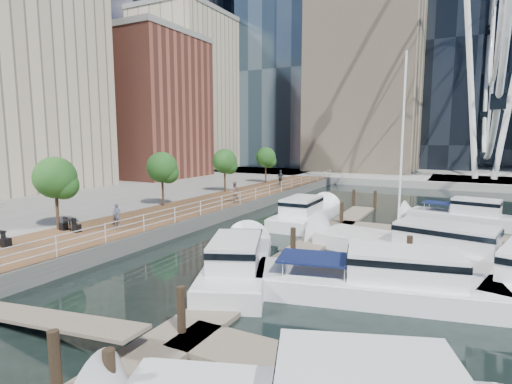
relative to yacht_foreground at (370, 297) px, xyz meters
name	(u,v)px	position (x,y,z in m)	size (l,w,h in m)	color
ground	(154,300)	(-8.00, -4.47, 0.00)	(520.00, 520.00, 0.00)	black
boardwalk	(193,212)	(-17.00, 10.53, 0.50)	(6.00, 60.00, 1.00)	brown
seawall	(223,215)	(-14.00, 10.53, 0.50)	(0.25, 60.00, 1.00)	#595954
land_inland	(4,192)	(-44.00, 10.53, 0.50)	(48.00, 90.00, 1.00)	gray
land_far	(416,162)	(-8.00, 97.53, 0.50)	(200.00, 114.00, 1.00)	gray
pier	(484,183)	(6.00, 47.53, 0.50)	(14.00, 12.00, 1.00)	gray
railing	(222,203)	(-14.10, 10.53, 1.52)	(0.10, 60.00, 1.05)	white
floating_docks	(391,253)	(-0.03, 5.51, 0.49)	(16.00, 34.00, 2.60)	#6D6051
midrise_condos	(95,88)	(-41.57, 22.35, 13.42)	(19.00, 67.00, 28.00)	#BCAD8E
street_trees	(162,167)	(-19.40, 9.53, 4.29)	(2.60, 42.60, 4.60)	#3F2B1C
yacht_foreground	(370,297)	(0.00, 0.00, 0.00)	(3.14, 11.72, 2.15)	white
pedestrian_near	(117,215)	(-16.82, 1.95, 1.74)	(0.54, 0.36, 1.49)	slate
pedestrian_mid	(234,192)	(-14.86, 13.79, 1.94)	(0.92, 0.71, 1.88)	#8A675F
pedestrian_far	(281,178)	(-16.10, 26.87, 1.99)	(1.16, 0.48, 1.98)	#2D3338
moored_yachts	(400,260)	(0.37, 6.11, 0.00)	(18.78, 31.99, 11.50)	silver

